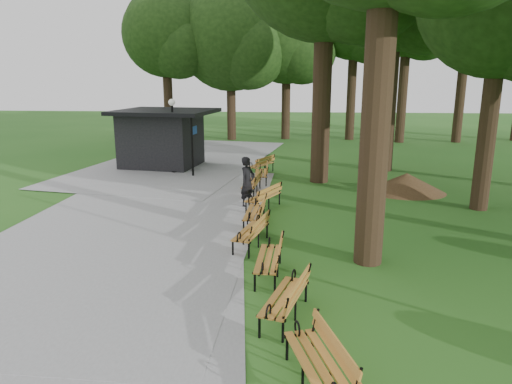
# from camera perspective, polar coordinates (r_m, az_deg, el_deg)

# --- Properties ---
(ground) EXTENTS (100.00, 100.00, 0.00)m
(ground) POSITION_cam_1_polar(r_m,az_deg,el_deg) (12.13, -0.73, -8.29)
(ground) COLOR #215518
(ground) RESTS_ON ground
(path) EXTENTS (12.00, 38.00, 0.06)m
(path) POSITION_cam_1_polar(r_m,az_deg,el_deg) (15.71, -14.50, -3.39)
(path) COLOR gray
(path) RESTS_ON ground
(person) EXTENTS (0.71, 0.79, 1.81)m
(person) POSITION_cam_1_polar(r_m,az_deg,el_deg) (16.72, -1.05, 1.22)
(person) COLOR black
(person) RESTS_ON ground
(kiosk) EXTENTS (5.24, 4.73, 2.92)m
(kiosk) POSITION_cam_1_polar(r_m,az_deg,el_deg) (24.67, -11.40, 6.40)
(kiosk) COLOR black
(kiosk) RESTS_ON ground
(lamp_post) EXTENTS (0.32, 0.32, 3.53)m
(lamp_post) POSITION_cam_1_polar(r_m,az_deg,el_deg) (22.72, -10.08, 8.47)
(lamp_post) COLOR black
(lamp_post) RESTS_ON ground
(dirt_mound) EXTENTS (2.63, 2.63, 0.79)m
(dirt_mound) POSITION_cam_1_polar(r_m,az_deg,el_deg) (19.85, 17.75, 1.08)
(dirt_mound) COLOR #47301C
(dirt_mound) RESTS_ON ground
(bench_0) EXTENTS (1.16, 2.00, 0.88)m
(bench_0) POSITION_cam_1_polar(r_m,az_deg,el_deg) (7.48, 7.42, -19.88)
(bench_0) COLOR #B7742A
(bench_0) RESTS_ON ground
(bench_1) EXTENTS (1.14, 2.00, 0.88)m
(bench_1) POSITION_cam_1_polar(r_m,az_deg,el_deg) (9.28, 3.48, -12.67)
(bench_1) COLOR #B7742A
(bench_1) RESTS_ON ground
(bench_2) EXTENTS (0.72, 1.93, 0.88)m
(bench_2) POSITION_cam_1_polar(r_m,az_deg,el_deg) (11.06, 1.50, -8.11)
(bench_2) COLOR #B7742A
(bench_2) RESTS_ON ground
(bench_3) EXTENTS (1.07, 2.00, 0.88)m
(bench_3) POSITION_cam_1_polar(r_m,az_deg,el_deg) (12.90, -0.63, -4.81)
(bench_3) COLOR #B7742A
(bench_3) RESTS_ON ground
(bench_4) EXTENTS (0.72, 1.93, 0.88)m
(bench_4) POSITION_cam_1_polar(r_m,az_deg,el_deg) (14.65, -0.20, -2.50)
(bench_4) COLOR #B7742A
(bench_4) RESTS_ON ground
(bench_5) EXTENTS (1.40, 1.99, 0.88)m
(bench_5) POSITION_cam_1_polar(r_m,az_deg,el_deg) (16.51, 0.89, -0.60)
(bench_5) COLOR #B7742A
(bench_5) RESTS_ON ground
(bench_6) EXTENTS (0.79, 1.95, 0.88)m
(bench_6) POSITION_cam_1_polar(r_m,az_deg,el_deg) (18.59, -0.56, 1.05)
(bench_6) COLOR #B7742A
(bench_6) RESTS_ON ground
(bench_7) EXTENTS (0.74, 1.93, 0.88)m
(bench_7) POSITION_cam_1_polar(r_m,az_deg,el_deg) (20.57, 0.62, 2.32)
(bench_7) COLOR #B7742A
(bench_7) RESTS_ON ground
(bench_8) EXTENTS (1.42, 1.99, 0.88)m
(bench_8) POSITION_cam_1_polar(r_m,az_deg,el_deg) (22.46, 0.57, 3.31)
(bench_8) COLOR #B7742A
(bench_8) RESTS_ON ground
(tree_backdrop) EXTENTS (36.25, 9.41, 16.48)m
(tree_backdrop) POSITION_cam_1_polar(r_m,az_deg,el_deg) (34.89, 14.44, 19.55)
(tree_backdrop) COLOR black
(tree_backdrop) RESTS_ON ground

